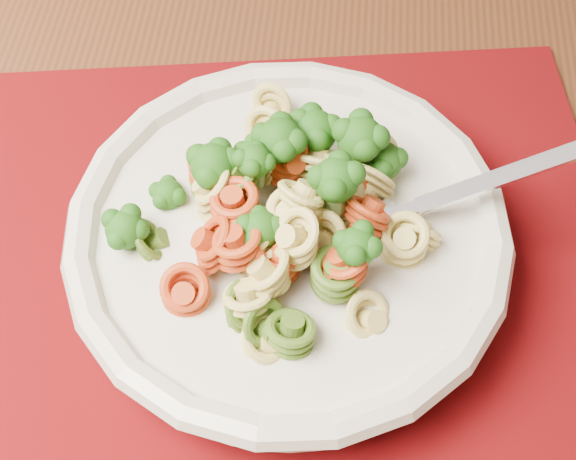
# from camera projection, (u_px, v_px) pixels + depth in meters

# --- Properties ---
(dining_table) EXTENTS (1.28, 0.85, 0.72)m
(dining_table) POSITION_uv_depth(u_px,v_px,m) (317.00, 246.00, 0.64)
(dining_table) COLOR #4C2915
(dining_table) RESTS_ON ground
(placemat) EXTENTS (0.51, 0.43, 0.00)m
(placemat) POSITION_uv_depth(u_px,v_px,m) (264.00, 265.00, 0.51)
(placemat) COLOR #56030A
(placemat) RESTS_ON dining_table
(pasta_bowl) EXTENTS (0.27, 0.27, 0.05)m
(pasta_bowl) POSITION_uv_depth(u_px,v_px,m) (288.00, 239.00, 0.48)
(pasta_bowl) COLOR beige
(pasta_bowl) RESTS_ON placemat
(pasta_broccoli_heap) EXTENTS (0.22, 0.22, 0.06)m
(pasta_broccoli_heap) POSITION_uv_depth(u_px,v_px,m) (288.00, 224.00, 0.47)
(pasta_broccoli_heap) COLOR tan
(pasta_broccoli_heap) RESTS_ON pasta_bowl
(fork) EXTENTS (0.18, 0.08, 0.08)m
(fork) POSITION_uv_depth(u_px,v_px,m) (377.00, 221.00, 0.47)
(fork) COLOR silver
(fork) RESTS_ON pasta_bowl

